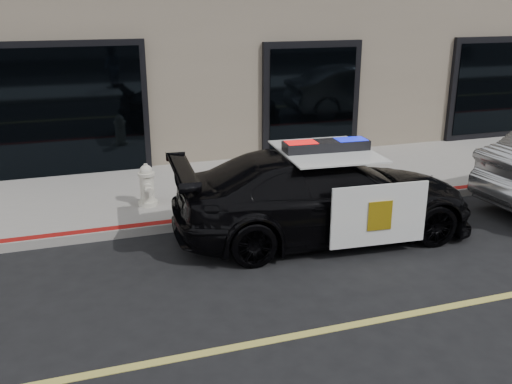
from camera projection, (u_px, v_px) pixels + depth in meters
name	position (u px, v px, depth m)	size (l,w,h in m)	color
ground	(182.00, 358.00, 6.10)	(120.00, 120.00, 0.00)	black
sidewalk_n	(127.00, 197.00, 10.79)	(60.00, 3.50, 0.15)	gray
police_car	(324.00, 194.00, 9.04)	(2.60, 5.08, 1.58)	black
fire_hydrant	(147.00, 186.00, 10.06)	(0.34, 0.48, 0.76)	silver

